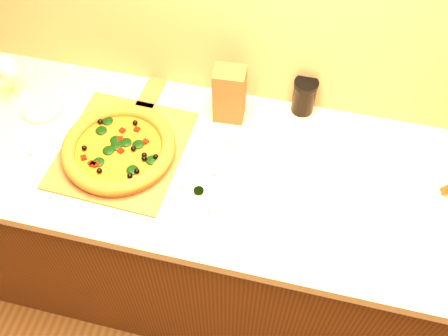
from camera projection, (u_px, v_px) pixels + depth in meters
The scene contains 9 objects.
cabinet at pixel (245, 242), 1.94m from camera, with size 2.80×0.65×0.86m, color #4D2410.
countertop at pixel (250, 175), 1.58m from camera, with size 2.84×0.68×0.04m, color beige.
pizza_peel at pixel (124, 145), 1.62m from camera, with size 0.40×0.58×0.01m.
pizza at pixel (119, 149), 1.58m from camera, with size 0.36×0.36×0.05m.
bottle_cap at pixel (199, 191), 1.52m from camera, with size 0.03×0.03×0.01m, color black.
wine_glass at pixel (8, 70), 1.65m from camera, with size 0.07×0.07×0.18m.
paper_bag at pixel (229, 94), 1.62m from camera, with size 0.10×0.08×0.20m, color brown.
dark_jar at pixel (304, 96), 1.67m from camera, with size 0.08×0.08×0.13m.
side_plate at pixel (42, 109), 1.71m from camera, with size 0.14×0.14×0.01m, color beige.
Camera 1 is at (0.14, 0.51, 2.17)m, focal length 40.00 mm.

